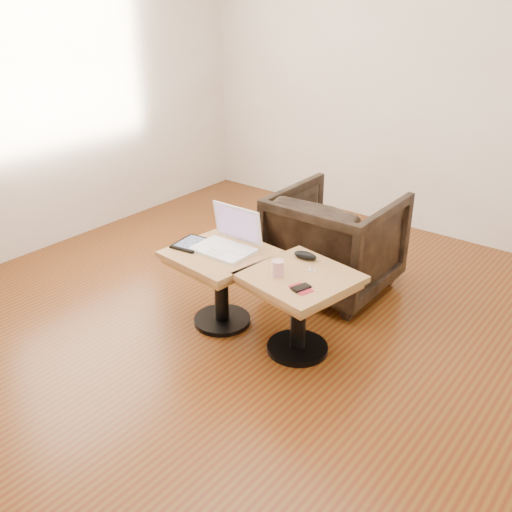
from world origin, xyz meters
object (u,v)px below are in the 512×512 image
Objects in this scene: side_table_right at (299,294)px; laptop at (228,241)px; armchair at (335,241)px; striped_cup at (278,268)px; side_table_left at (221,270)px.

side_table_right is 0.57m from laptop.
armchair reaches higher than side_table_right.
striped_cup is 0.91m from armchair.
laptop is (0.01, 0.06, 0.18)m from side_table_left.
striped_cup is at bearing -129.44° from side_table_right.
laptop reaches higher than armchair.
side_table_right is 0.83m from armchair.
side_table_left is 6.85× the size of striped_cup.
side_table_right is 0.21m from striped_cup.
laptop is (-0.54, 0.01, 0.18)m from side_table_right.
laptop is 4.07× the size of striped_cup.
laptop is at bearing 168.22° from striped_cup.
laptop is at bearing 68.64° from armchair.
laptop reaches higher than striped_cup.
side_table_right is 1.78× the size of laptop.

